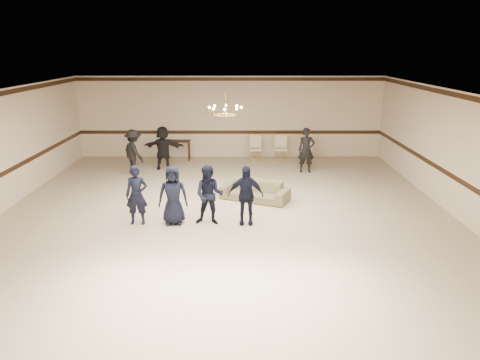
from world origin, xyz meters
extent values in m
cube|color=beige|center=(0.00, 0.00, 0.00)|extent=(12.00, 14.00, 0.01)
cube|color=black|center=(0.00, 0.00, 3.20)|extent=(12.00, 14.00, 0.01)
cube|color=beige|center=(0.00, 7.00, 1.60)|extent=(12.00, 0.01, 3.20)
cube|color=beige|center=(0.00, -7.00, 1.60)|extent=(12.00, 0.01, 3.20)
cube|color=beige|center=(6.00, 0.00, 1.60)|extent=(0.01, 14.00, 3.20)
cube|color=black|center=(0.00, 6.99, 1.00)|extent=(12.00, 0.02, 0.14)
cube|color=black|center=(0.00, 6.99, 3.08)|extent=(12.00, 0.02, 0.14)
imported|color=black|center=(-2.18, -0.30, 0.75)|extent=(0.55, 0.37, 1.50)
imported|color=black|center=(-1.28, -0.30, 0.75)|extent=(0.76, 0.52, 1.50)
imported|color=black|center=(-0.38, -0.30, 0.75)|extent=(0.79, 0.64, 1.50)
imported|color=black|center=(0.52, -0.30, 0.75)|extent=(0.89, 0.39, 1.50)
imported|color=brown|center=(0.82, 1.54, 0.28)|extent=(2.09, 1.50, 0.57)
imported|color=black|center=(-3.28, 4.31, 0.79)|extent=(1.12, 1.15, 1.58)
imported|color=black|center=(-2.38, 5.01, 0.79)|extent=(1.51, 0.61, 1.58)
imported|color=black|center=(2.72, 4.61, 0.79)|extent=(0.58, 0.39, 1.58)
cube|color=black|center=(-2.02, 6.38, 0.40)|extent=(0.97, 0.47, 0.79)
camera|label=1|loc=(0.38, -10.95, 4.27)|focal=33.94mm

